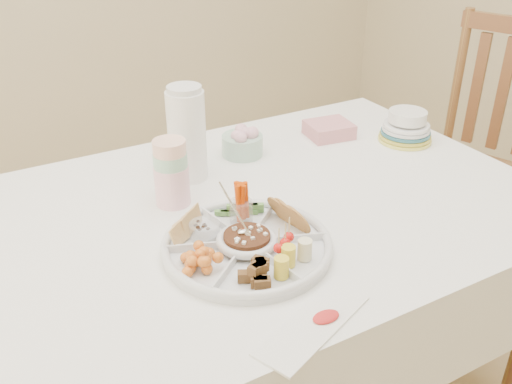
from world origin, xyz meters
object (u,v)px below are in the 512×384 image
chair (473,164)px  thermos (187,132)px  dining_table (256,317)px  party_tray (247,243)px  plate_stack (406,125)px

chair → thermos: 1.21m
chair → thermos: size_ratio=3.94×
chair → thermos: bearing=158.3°
dining_table → chair: size_ratio=1.42×
dining_table → thermos: (-0.09, 0.23, 0.51)m
chair → party_tray: 1.27m
party_tray → plate_stack: 0.80m
thermos → plate_stack: 0.72m
party_tray → thermos: thermos is taller
chair → plate_stack: bearing=169.3°
party_tray → plate_stack: bearing=21.7°
party_tray → thermos: (0.03, 0.40, 0.11)m
dining_table → chair: bearing=10.3°
party_tray → plate_stack: size_ratio=2.25×
dining_table → chair: chair is taller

